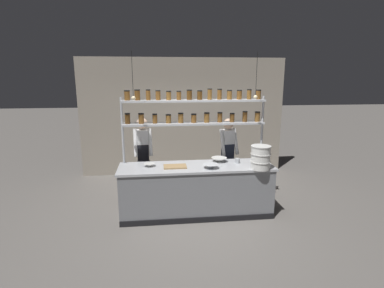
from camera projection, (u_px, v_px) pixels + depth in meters
The scene contains 13 objects.
ground_plane at pixel (196, 213), 5.54m from camera, with size 40.00×40.00×0.00m, color slate.
back_wall at pixel (184, 117), 7.63m from camera, with size 5.16×0.12×2.93m, color #9E9384.
prep_counter at pixel (196, 190), 5.44m from camera, with size 2.76×0.76×0.92m.
spice_shelf_unit at pixel (194, 113), 5.46m from camera, with size 2.64×0.28×2.26m.
chef_left at pixel (143, 153), 5.96m from camera, with size 0.38×0.31×1.69m.
chef_center at pixel (228, 153), 6.13m from camera, with size 0.40×0.32×1.65m.
container_stack at pixel (261, 157), 5.12m from camera, with size 0.34×0.34×0.41m.
cutting_board at pixel (175, 166), 5.25m from camera, with size 0.40×0.26×0.02m.
prep_bowl_near_left at pixel (219, 160), 5.58m from camera, with size 0.29×0.29×0.08m.
prep_bowl_center_front at pixel (211, 166), 5.18m from camera, with size 0.27×0.27×0.08m.
prep_bowl_center_back at pixel (149, 165), 5.29m from camera, with size 0.20×0.20×0.05m.
serving_cup_front at pixel (237, 161), 5.49m from camera, with size 0.09×0.09×0.09m.
pendant_light_row at pixel (196, 95), 5.06m from camera, with size 2.16×0.07×0.79m.
Camera 1 is at (-0.67, -5.07, 2.48)m, focal length 28.00 mm.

